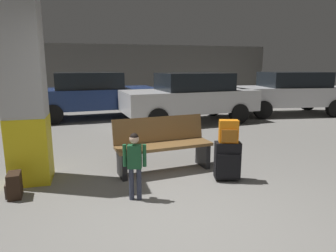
# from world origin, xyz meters

# --- Properties ---
(ground_plane) EXTENTS (18.00, 18.00, 0.10)m
(ground_plane) POSITION_xyz_m (0.00, 4.00, -0.05)
(ground_plane) COLOR gray
(garage_back_wall) EXTENTS (18.00, 0.12, 2.80)m
(garage_back_wall) POSITION_xyz_m (0.00, 12.86, 1.40)
(garage_back_wall) COLOR slate
(garage_back_wall) RESTS_ON ground_plane
(structural_pillar) EXTENTS (0.57, 0.57, 3.11)m
(structural_pillar) POSITION_xyz_m (-1.86, 1.80, 1.54)
(structural_pillar) COLOR yellow
(structural_pillar) RESTS_ON ground_plane
(bench) EXTENTS (1.65, 0.71, 0.89)m
(bench) POSITION_xyz_m (0.19, 1.75, 0.44)
(bench) COLOR brown
(bench) RESTS_ON ground_plane
(suitcase) EXTENTS (0.42, 0.31, 0.60)m
(suitcase) POSITION_xyz_m (1.03, 1.04, 0.32)
(suitcase) COLOR black
(suitcase) RESTS_ON ground_plane
(backpack_bright) EXTENTS (0.32, 0.26, 0.34)m
(backpack_bright) POSITION_xyz_m (1.03, 1.04, 0.77)
(backpack_bright) COLOR orange
(backpack_bright) RESTS_ON suitcase
(child) EXTENTS (0.30, 0.21, 0.90)m
(child) POSITION_xyz_m (-0.43, 0.75, 0.55)
(child) COLOR #33384C
(child) RESTS_ON ground_plane
(backpack_dark_floor) EXTENTS (0.21, 0.29, 0.34)m
(backpack_dark_floor) POSITION_xyz_m (-1.99, 1.23, 0.17)
(backpack_dark_floor) COLOR black
(backpack_dark_floor) RESTS_ON ground_plane
(parked_car_far) EXTENTS (4.23, 2.07, 1.51)m
(parked_car_far) POSITION_xyz_m (-0.84, 7.32, 0.81)
(parked_car_far) COLOR navy
(parked_car_far) RESTS_ON ground_plane
(parked_car_side) EXTENTS (4.29, 2.23, 1.51)m
(parked_car_side) POSITION_xyz_m (6.00, 6.25, 0.81)
(parked_car_side) COLOR silver
(parked_car_side) RESTS_ON ground_plane
(parked_car_near) EXTENTS (4.25, 2.10, 1.51)m
(parked_car_near) POSITION_xyz_m (2.08, 5.79, 0.81)
(parked_car_near) COLOR silver
(parked_car_near) RESTS_ON ground_plane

